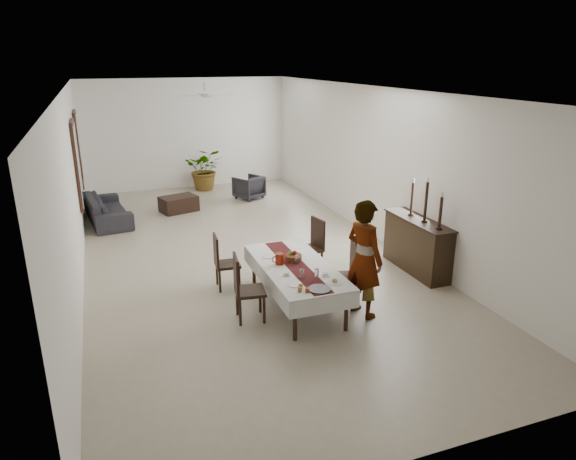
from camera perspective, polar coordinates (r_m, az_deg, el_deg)
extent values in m
cube|color=#B5AA90|center=(10.41, -5.08, -2.59)|extent=(6.00, 12.00, 0.00)
cube|color=white|center=(9.72, -5.64, 15.27)|extent=(6.00, 12.00, 0.02)
cube|color=white|center=(15.73, -11.19, 10.43)|extent=(6.00, 0.02, 3.20)
cube|color=white|center=(4.72, 14.41, -9.24)|extent=(6.00, 0.02, 3.20)
cube|color=white|center=(9.64, -22.86, 4.23)|extent=(0.02, 12.00, 3.20)
cube|color=white|center=(11.08, 9.91, 7.14)|extent=(0.02, 12.00, 3.20)
cube|color=black|center=(8.03, 0.87, -4.16)|extent=(0.91, 2.14, 0.04)
cylinder|color=black|center=(7.20, 0.80, -9.99)|extent=(0.06, 0.06, 0.62)
cylinder|color=black|center=(7.48, 6.50, -8.94)|extent=(0.06, 0.06, 0.62)
cylinder|color=black|center=(8.94, -3.81, -4.08)|extent=(0.06, 0.06, 0.62)
cylinder|color=black|center=(9.17, 0.91, -3.44)|extent=(0.06, 0.06, 0.62)
cube|color=white|center=(8.02, 0.87, -3.98)|extent=(1.07, 2.31, 0.01)
cube|color=silver|center=(7.92, -2.68, -5.34)|extent=(0.03, 2.30, 0.27)
cube|color=white|center=(8.26, 4.26, -4.33)|extent=(0.03, 2.30, 0.27)
cube|color=silver|center=(7.12, 4.16, -8.28)|extent=(1.05, 0.02, 0.27)
cube|color=white|center=(9.07, -1.69, -2.12)|extent=(1.05, 0.02, 0.27)
cube|color=maroon|center=(8.02, 0.87, -3.94)|extent=(0.33, 2.23, 0.00)
cylinder|color=maroon|center=(8.03, -0.95, -3.23)|extent=(0.13, 0.13, 0.18)
torus|color=maroon|center=(8.01, -1.46, -3.29)|extent=(0.11, 0.02, 0.11)
cylinder|color=white|center=(7.53, 3.20, -4.90)|extent=(0.06, 0.06, 0.15)
cylinder|color=white|center=(7.54, 1.56, -4.85)|extent=(0.06, 0.06, 0.15)
cylinder|color=white|center=(8.05, 1.06, -3.30)|extent=(0.06, 0.06, 0.15)
cylinder|color=white|center=(7.65, 4.18, -4.94)|extent=(0.08, 0.08, 0.05)
cylinder|color=silver|center=(7.66, 4.17, -5.09)|extent=(0.13, 0.13, 0.01)
cylinder|color=silver|center=(7.66, -0.17, -4.87)|extent=(0.08, 0.08, 0.05)
cylinder|color=silver|center=(7.67, -0.17, -5.02)|extent=(0.13, 0.13, 0.01)
cylinder|color=white|center=(7.45, 5.20, -5.82)|extent=(0.21, 0.21, 0.01)
sphere|color=tan|center=(7.44, 5.20, -5.65)|extent=(0.08, 0.08, 0.08)
cylinder|color=white|center=(7.36, 0.77, -6.06)|extent=(0.21, 0.21, 0.01)
cylinder|color=white|center=(8.36, -2.15, -2.95)|extent=(0.21, 0.21, 0.01)
cylinder|color=#3E3D42|center=(7.23, 3.52, -6.56)|extent=(0.32, 0.32, 0.02)
cylinder|color=maroon|center=(7.12, 2.15, -6.71)|extent=(0.06, 0.06, 0.07)
cylinder|color=#845813|center=(7.14, 1.32, -6.64)|extent=(0.06, 0.06, 0.07)
cylinder|color=brown|center=(7.23, 1.39, -6.31)|extent=(0.06, 0.06, 0.07)
cylinder|color=brown|center=(8.21, 0.62, -3.06)|extent=(0.27, 0.27, 0.09)
sphere|color=#A81110|center=(8.21, 0.75, -2.56)|extent=(0.08, 0.08, 0.08)
sphere|color=#568829|center=(8.20, 0.32, -2.59)|extent=(0.07, 0.07, 0.07)
cube|color=black|center=(8.11, 5.82, -5.33)|extent=(0.56, 0.56, 0.05)
cylinder|color=black|center=(8.09, 7.31, -7.43)|extent=(0.06, 0.06, 0.45)
cylinder|color=black|center=(8.42, 6.79, -6.32)|extent=(0.06, 0.06, 0.45)
cylinder|color=black|center=(8.02, 4.68, -7.57)|extent=(0.06, 0.06, 0.45)
cylinder|color=black|center=(8.35, 4.27, -6.44)|extent=(0.06, 0.06, 0.45)
cube|color=black|center=(8.03, 7.35, -3.23)|extent=(0.16, 0.45, 0.58)
cube|color=black|center=(9.34, 2.31, -2.16)|extent=(0.49, 0.49, 0.05)
cylinder|color=black|center=(9.38, 3.76, -3.64)|extent=(0.05, 0.05, 0.42)
cylinder|color=black|center=(9.65, 2.62, -2.96)|extent=(0.05, 0.05, 0.42)
cylinder|color=black|center=(9.20, 1.96, -4.06)|extent=(0.05, 0.05, 0.42)
cylinder|color=black|center=(9.47, 0.84, -3.35)|extent=(0.05, 0.05, 0.42)
cube|color=black|center=(9.34, 3.34, -0.28)|extent=(0.11, 0.43, 0.54)
cube|color=black|center=(7.70, -4.23, -6.81)|extent=(0.49, 0.49, 0.05)
cylinder|color=black|center=(7.95, -5.67, -7.94)|extent=(0.05, 0.05, 0.43)
cylinder|color=black|center=(7.63, -5.33, -9.12)|extent=(0.05, 0.05, 0.43)
cylinder|color=black|center=(7.99, -3.11, -7.72)|extent=(0.05, 0.05, 0.43)
cylinder|color=black|center=(7.68, -2.66, -8.88)|extent=(0.05, 0.05, 0.43)
cube|color=black|center=(7.56, -5.78, -4.90)|extent=(0.10, 0.44, 0.55)
cube|color=black|center=(8.78, -6.74, -3.82)|extent=(0.43, 0.43, 0.05)
cylinder|color=black|center=(9.00, -7.90, -4.85)|extent=(0.04, 0.04, 0.40)
cylinder|color=black|center=(8.70, -7.57, -5.69)|extent=(0.04, 0.04, 0.40)
cylinder|color=black|center=(9.04, -5.83, -4.64)|extent=(0.04, 0.04, 0.40)
cylinder|color=black|center=(8.75, -5.42, -5.46)|extent=(0.04, 0.04, 0.40)
cube|color=black|center=(8.66, -8.00, -2.25)|extent=(0.07, 0.41, 0.51)
imported|color=gray|center=(7.73, 8.47, -3.19)|extent=(0.62, 0.77, 1.82)
cube|color=black|center=(9.69, 14.12, -1.73)|extent=(0.43, 1.60, 0.96)
cube|color=black|center=(9.53, 14.35, 1.06)|extent=(0.47, 1.66, 0.03)
cylinder|color=black|center=(9.07, 16.43, 0.19)|extent=(0.11, 0.11, 0.03)
cylinder|color=black|center=(8.99, 16.59, 1.90)|extent=(0.05, 0.05, 0.53)
cylinder|color=silver|center=(8.91, 16.77, 3.80)|extent=(0.04, 0.04, 0.09)
cylinder|color=black|center=(9.40, 14.91, 0.97)|extent=(0.11, 0.11, 0.03)
cylinder|color=black|center=(9.30, 15.09, 3.09)|extent=(0.05, 0.05, 0.69)
cylinder|color=white|center=(9.20, 15.30, 5.42)|extent=(0.04, 0.04, 0.09)
cylinder|color=black|center=(9.73, 13.49, 1.69)|extent=(0.11, 0.11, 0.03)
cylinder|color=black|center=(9.65, 13.63, 3.44)|extent=(0.05, 0.05, 0.59)
cylinder|color=silver|center=(9.57, 13.78, 5.38)|extent=(0.04, 0.04, 0.09)
imported|color=#2A282E|center=(13.02, -19.42, 2.21)|extent=(1.09, 2.21, 0.62)
imported|color=#2A282D|center=(14.38, -4.37, 4.76)|extent=(0.93, 0.94, 0.64)
cube|color=black|center=(13.43, -12.05, 2.86)|extent=(1.02, 0.82, 0.39)
imported|color=#2E5220|center=(15.48, -9.19, 6.72)|extent=(1.34, 1.24, 1.24)
cube|color=black|center=(11.79, -22.39, 6.71)|extent=(0.06, 1.05, 1.85)
cube|color=white|center=(11.79, -22.22, 6.73)|extent=(0.01, 0.90, 1.70)
cube|color=black|center=(13.86, -22.23, 8.33)|extent=(0.06, 1.05, 1.85)
cube|color=silver|center=(13.86, -22.09, 8.35)|extent=(0.01, 0.90, 1.70)
cylinder|color=silver|center=(12.65, -9.26, 15.44)|extent=(0.04, 0.04, 0.20)
cylinder|color=silver|center=(12.66, -9.21, 14.54)|extent=(0.16, 0.16, 0.08)
cube|color=white|center=(13.00, -9.53, 14.63)|extent=(0.10, 0.55, 0.01)
cube|color=white|center=(12.32, -8.88, 14.45)|extent=(0.10, 0.55, 0.01)
cube|color=white|center=(12.73, -7.62, 14.63)|extent=(0.55, 0.10, 0.01)
cube|color=silver|center=(12.59, -10.82, 14.43)|extent=(0.55, 0.10, 0.01)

